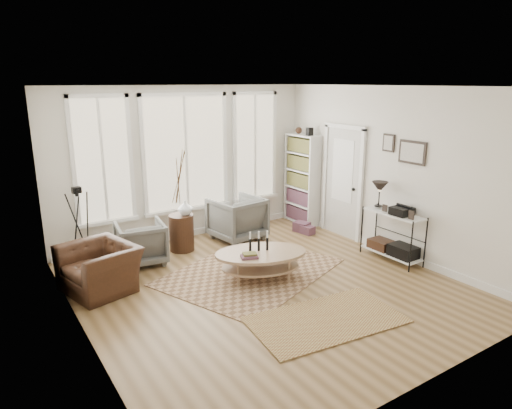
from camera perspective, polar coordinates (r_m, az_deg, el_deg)
room at (r=6.50m, az=1.44°, el=1.44°), size 5.50×5.54×2.90m
bay_window at (r=8.76m, az=-8.75°, el=6.07°), size 4.14×0.12×2.24m
door at (r=9.00m, az=10.79°, el=3.07°), size 0.09×1.06×2.22m
bookcase at (r=9.73m, az=5.80°, el=3.17°), size 0.31×0.85×2.06m
low_shelf at (r=8.07m, az=16.69°, el=-3.21°), size 0.38×1.08×1.30m
wall_art at (r=7.93m, az=18.22°, el=6.51°), size 0.04×0.88×0.44m
rug_main at (r=7.40m, az=-0.66°, el=-8.41°), size 3.23×2.84×0.01m
rug_runner at (r=6.10m, az=8.72°, el=-14.02°), size 2.07×1.30×0.01m
coffee_table at (r=7.03m, az=0.55°, el=-6.70°), size 1.63×1.34×0.65m
armchair_left at (r=7.88m, az=-14.17°, el=-4.67°), size 0.87×0.89×0.71m
armchair_right at (r=8.77m, az=-2.40°, el=-1.74°), size 1.00×1.02×0.84m
side_table at (r=8.17m, az=-9.45°, el=0.24°), size 0.44×0.44×1.85m
vase at (r=8.20m, az=-8.84°, el=-0.39°), size 0.33×0.33×0.26m
accent_chair at (r=7.07m, az=-18.96°, el=-7.52°), size 1.24×1.14×0.68m
tripod_camera at (r=7.82m, az=-21.04°, el=-3.25°), size 0.48×0.48×1.37m
book_stack_near at (r=9.34m, az=5.74°, el=-2.79°), size 0.33×0.37×0.20m
book_stack_far at (r=9.21m, az=6.45°, el=-3.17°), size 0.24×0.29×0.17m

